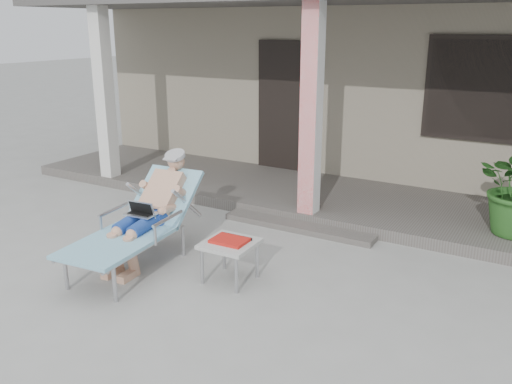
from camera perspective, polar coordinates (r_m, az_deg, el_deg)
The scene contains 7 objects.
ground at distance 5.44m, azimuth -4.19°, elevation -10.05°, with size 60.00×60.00×0.00m, color #9E9E99.
house at distance 10.86m, azimuth 15.63°, elevation 12.28°, with size 10.40×5.40×3.30m.
porch_deck at distance 7.88m, azimuth 8.09°, elevation -0.78°, with size 10.00×2.00×0.15m, color #605B56.
porch_overhang at distance 7.46m, azimuth 8.85°, elevation 19.34°, with size 10.00×2.30×2.85m.
porch_step at distance 6.90m, azimuth 4.45°, elevation -3.65°, with size 2.00×0.30×0.07m, color #605B56.
lounger at distance 5.88m, azimuth -11.84°, elevation -0.48°, with size 0.84×1.88×1.20m.
side_table at distance 5.43m, azimuth -2.77°, elevation -5.65°, with size 0.51×0.51×0.45m.
Camera 1 is at (2.75, -3.98, 2.49)m, focal length 38.00 mm.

